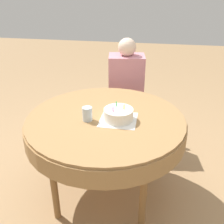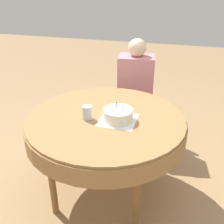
{
  "view_description": "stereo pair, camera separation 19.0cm",
  "coord_description": "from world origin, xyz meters",
  "px_view_note": "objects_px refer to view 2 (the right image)",
  "views": [
    {
      "loc": [
        0.34,
        -1.68,
        1.65
      ],
      "look_at": [
        0.05,
        -0.01,
        0.79
      ],
      "focal_mm": 42.0,
      "sensor_mm": 36.0,
      "label": 1
    },
    {
      "loc": [
        0.53,
        -1.63,
        1.65
      ],
      "look_at": [
        0.05,
        -0.01,
        0.79
      ],
      "focal_mm": 42.0,
      "sensor_mm": 36.0,
      "label": 2
    }
  ],
  "objects_px": {
    "person": "(136,84)",
    "birthday_cake": "(118,115)",
    "drinking_glass": "(87,113)",
    "chair": "(135,98)"
  },
  "relations": [
    {
      "from": "person",
      "to": "birthday_cake",
      "type": "xyz_separation_m",
      "value": [
        0.05,
        -0.89,
        0.09
      ]
    },
    {
      "from": "drinking_glass",
      "to": "chair",
      "type": "bearing_deg",
      "value": 81.48
    },
    {
      "from": "chair",
      "to": "drinking_glass",
      "type": "xyz_separation_m",
      "value": [
        -0.15,
        -1.02,
        0.3
      ]
    },
    {
      "from": "chair",
      "to": "person",
      "type": "distance_m",
      "value": 0.22
    },
    {
      "from": "person",
      "to": "chair",
      "type": "bearing_deg",
      "value": 90.0
    },
    {
      "from": "birthday_cake",
      "to": "drinking_glass",
      "type": "bearing_deg",
      "value": -168.58
    },
    {
      "from": "birthday_cake",
      "to": "drinking_glass",
      "type": "height_order",
      "value": "birthday_cake"
    },
    {
      "from": "person",
      "to": "drinking_glass",
      "type": "bearing_deg",
      "value": -108.36
    },
    {
      "from": "chair",
      "to": "person",
      "type": "relative_size",
      "value": 0.77
    },
    {
      "from": "drinking_glass",
      "to": "person",
      "type": "bearing_deg",
      "value": 79.91
    }
  ]
}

